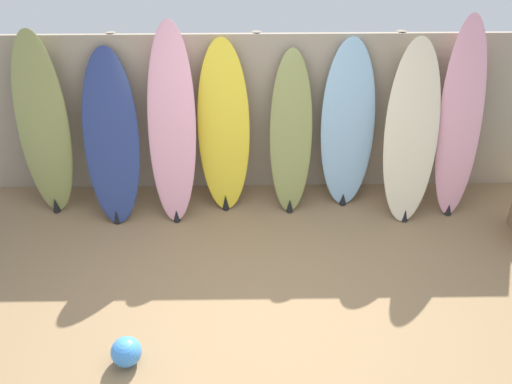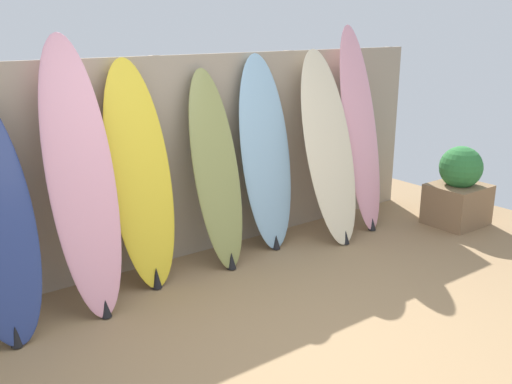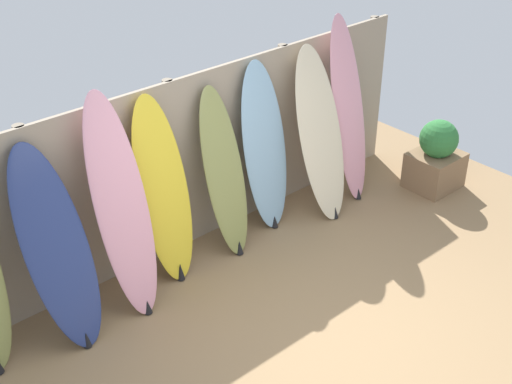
{
  "view_description": "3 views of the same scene",
  "coord_description": "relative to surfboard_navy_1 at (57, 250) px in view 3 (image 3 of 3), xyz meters",
  "views": [
    {
      "loc": [
        -0.09,
        -3.46,
        3.77
      ],
      "look_at": [
        -0.02,
        0.78,
        0.76
      ],
      "focal_mm": 40.0,
      "sensor_mm": 36.0,
      "label": 1
    },
    {
      "loc": [
        -2.22,
        -2.3,
        2.06
      ],
      "look_at": [
        0.22,
        0.95,
        0.85
      ],
      "focal_mm": 40.0,
      "sensor_mm": 36.0,
      "label": 2
    },
    {
      "loc": [
        -3.4,
        -3.04,
        4.24
      ],
      "look_at": [
        0.15,
        0.99,
        1.03
      ],
      "focal_mm": 50.0,
      "sensor_mm": 36.0,
      "label": 3
    }
  ],
  "objects": [
    {
      "name": "ground",
      "position": [
        1.49,
        -1.6,
        -0.85
      ],
      "size": [
        7.68,
        7.68,
        0.0
      ],
      "primitive_type": "plane",
      "color": "#8E704C"
    },
    {
      "name": "fence_back",
      "position": [
        1.49,
        0.41,
        0.05
      ],
      "size": [
        6.08,
        0.11,
        1.8
      ],
      "color": "gray",
      "rests_on": "ground"
    },
    {
      "name": "surfboard_navy_1",
      "position": [
        0.0,
        0.0,
        0.0
      ],
      "size": [
        0.6,
        0.74,
        1.73
      ],
      "color": "navy",
      "rests_on": "ground"
    },
    {
      "name": "surfboard_pink_2",
      "position": [
        0.63,
        -0.01,
        0.14
      ],
      "size": [
        0.52,
        0.65,
        2.01
      ],
      "color": "pink",
      "rests_on": "ground"
    },
    {
      "name": "surfboard_yellow_3",
      "position": [
        1.14,
        0.11,
        0.04
      ],
      "size": [
        0.55,
        0.47,
        1.81
      ],
      "color": "yellow",
      "rests_on": "ground"
    },
    {
      "name": "surfboard_olive_4",
      "position": [
        1.84,
        0.08,
        -0.02
      ],
      "size": [
        0.45,
        0.52,
        1.7
      ],
      "color": "olive",
      "rests_on": "ground"
    },
    {
      "name": "surfboard_skyblue_5",
      "position": [
        2.43,
        0.16,
        0.04
      ],
      "size": [
        0.58,
        0.41,
        1.8
      ],
      "color": "#8CB7D6",
      "rests_on": "ground"
    },
    {
      "name": "surfboard_cream_6",
      "position": [
        3.05,
        -0.03,
        0.05
      ],
      "size": [
        0.6,
        0.7,
        1.83
      ],
      "color": "beige",
      "rests_on": "ground"
    },
    {
      "name": "surfboard_pink_7",
      "position": [
        3.54,
        0.03,
        0.16
      ],
      "size": [
        0.46,
        0.56,
        2.05
      ],
      "color": "pink",
      "rests_on": "ground"
    },
    {
      "name": "planter_box",
      "position": [
        4.42,
        -0.59,
        -0.47
      ],
      "size": [
        0.57,
        0.5,
        0.84
      ],
      "color": "#846647",
      "rests_on": "ground"
    }
  ]
}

